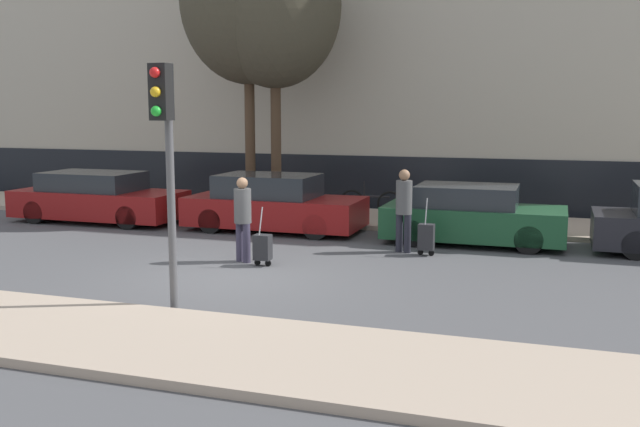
# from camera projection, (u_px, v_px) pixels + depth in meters

# --- Properties ---
(ground_plane) EXTENTS (80.00, 80.00, 0.00)m
(ground_plane) POSITION_uv_depth(u_px,v_px,m) (229.00, 276.00, 12.90)
(ground_plane) COLOR #4C4C4F
(sidewalk_near) EXTENTS (28.00, 2.50, 0.12)m
(sidewalk_near) POSITION_uv_depth(u_px,v_px,m) (105.00, 335.00, 9.37)
(sidewalk_near) COLOR tan
(sidewalk_near) RESTS_ON ground_plane
(sidewalk_far) EXTENTS (28.00, 3.00, 0.12)m
(sidewalk_far) POSITION_uv_depth(u_px,v_px,m) (342.00, 217.00, 19.45)
(sidewalk_far) COLOR tan
(sidewalk_far) RESTS_ON ground_plane
(parked_car_0) EXTENTS (4.56, 1.82, 1.33)m
(parked_car_0) POSITION_uv_depth(u_px,v_px,m) (98.00, 198.00, 18.99)
(parked_car_0) COLOR maroon
(parked_car_0) RESTS_ON ground_plane
(parked_car_1) EXTENTS (4.34, 1.84, 1.40)m
(parked_car_1) POSITION_uv_depth(u_px,v_px,m) (273.00, 205.00, 17.58)
(parked_car_1) COLOR maroon
(parked_car_1) RESTS_ON ground_plane
(parked_car_2) EXTENTS (3.96, 1.76, 1.31)m
(parked_car_2) POSITION_uv_depth(u_px,v_px,m) (472.00, 216.00, 15.90)
(parked_car_2) COLOR #194728
(parked_car_2) RESTS_ON ground_plane
(pedestrian_left) EXTENTS (0.34, 0.34, 1.68)m
(pedestrian_left) POSITION_uv_depth(u_px,v_px,m) (243.00, 214.00, 13.97)
(pedestrian_left) COLOR #383347
(pedestrian_left) RESTS_ON ground_plane
(trolley_left) EXTENTS (0.34, 0.29, 1.15)m
(trolley_left) POSITION_uv_depth(u_px,v_px,m) (263.00, 247.00, 13.69)
(trolley_left) COLOR #262628
(trolley_left) RESTS_ON ground_plane
(pedestrian_right) EXTENTS (0.34, 0.34, 1.75)m
(pedestrian_right) POSITION_uv_depth(u_px,v_px,m) (404.00, 205.00, 14.90)
(pedestrian_right) COLOR #23232D
(pedestrian_right) RESTS_ON ground_plane
(trolley_right) EXTENTS (0.34, 0.29, 1.20)m
(trolley_right) POSITION_uv_depth(u_px,v_px,m) (426.00, 237.00, 14.66)
(trolley_right) COLOR #262628
(trolley_right) RESTS_ON ground_plane
(traffic_light) EXTENTS (0.28, 0.47, 3.64)m
(traffic_light) POSITION_uv_depth(u_px,v_px,m) (165.00, 137.00, 10.24)
(traffic_light) COLOR #515154
(traffic_light) RESTS_ON ground_plane
(parked_bicycle) EXTENTS (1.77, 0.06, 0.96)m
(parked_bicycle) POSITION_uv_depth(u_px,v_px,m) (371.00, 203.00, 19.04)
(parked_bicycle) COLOR black
(parked_bicycle) RESTS_ON sidewalk_far
(bare_tree_near_crossing) EXTENTS (3.68, 3.68, 8.02)m
(bare_tree_near_crossing) POSITION_uv_depth(u_px,v_px,m) (248.00, 1.00, 19.19)
(bare_tree_near_crossing) COLOR #4C3826
(bare_tree_near_crossing) RESTS_ON sidewalk_far
(bare_tree_down_street) EXTENTS (3.56, 3.56, 7.77)m
(bare_tree_down_street) POSITION_uv_depth(u_px,v_px,m) (275.00, 6.00, 18.97)
(bare_tree_down_street) COLOR #4C3826
(bare_tree_down_street) RESTS_ON sidewalk_far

